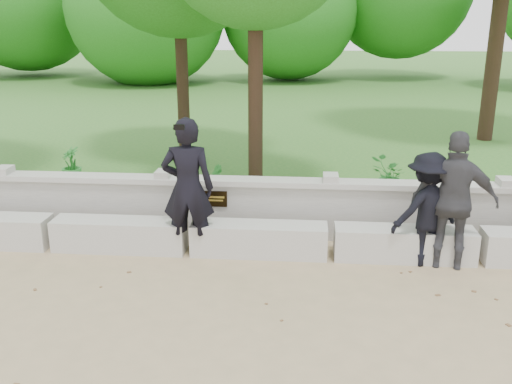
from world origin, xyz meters
TOP-DOWN VIEW (x-y plane):
  - ground at (0.00, 0.00)m, footprint 80.00×80.00m
  - lawn at (0.00, 14.00)m, footprint 40.00×22.00m
  - concrete_bench at (0.00, 1.90)m, footprint 11.90×0.45m
  - parapet_wall at (0.00, 2.60)m, footprint 12.50×0.35m
  - man_main at (0.03, 1.80)m, footprint 0.73×0.65m
  - visitor_mid at (3.24, 1.80)m, footprint 1.15×0.96m
  - visitor_right at (3.56, 1.70)m, footprint 1.15×0.64m
  - shrub_b at (0.09, 3.79)m, footprint 0.27×0.32m
  - shrub_c at (3.07, 4.07)m, footprint 0.78×0.76m
  - shrub_d at (-2.68, 4.36)m, footprint 0.50×0.50m

SIDE VIEW (x-z plane):
  - ground at x=0.00m, z-range 0.00..0.00m
  - lawn at x=0.00m, z-range 0.00..0.25m
  - concrete_bench at x=0.00m, z-range 0.00..0.45m
  - parapet_wall at x=0.00m, z-range 0.01..0.91m
  - shrub_b at x=0.09m, z-range 0.25..0.78m
  - shrub_c at x=3.07m, z-range 0.25..0.91m
  - shrub_d at x=-2.68m, z-range 0.25..0.92m
  - visitor_mid at x=3.24m, z-range 0.00..1.54m
  - visitor_right at x=3.56m, z-range 0.00..1.85m
  - man_main at x=0.03m, z-range 0.00..1.96m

